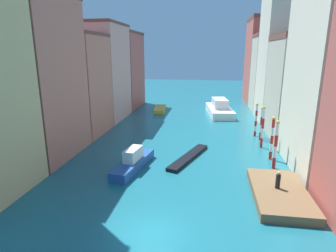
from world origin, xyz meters
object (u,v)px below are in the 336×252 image
(mooring_pole_3, at_px, (261,123))
(motorboat_1, at_px, (160,109))
(gondola_black, at_px, (189,157))
(mooring_pole_2, at_px, (263,127))
(mooring_pole_1, at_px, (272,138))
(person_on_dock, at_px, (278,180))
(mooring_pole_4, at_px, (256,120))
(mooring_pole_0, at_px, (276,144))
(vaporetto_white, at_px, (220,109))
(waterfront_dock, at_px, (279,193))
(motorboat_0, at_px, (133,162))

(mooring_pole_3, distance_m, motorboat_1, 23.15)
(gondola_black, bearing_deg, mooring_pole_2, 30.63)
(mooring_pole_3, relative_size, gondola_black, 0.54)
(mooring_pole_1, distance_m, motorboat_1, 28.46)
(person_on_dock, distance_m, mooring_pole_4, 16.75)
(mooring_pole_0, distance_m, vaporetto_white, 24.69)
(waterfront_dock, xyz_separation_m, mooring_pole_1, (0.92, 8.35, 2.05))
(person_on_dock, relative_size, mooring_pole_4, 0.31)
(person_on_dock, distance_m, mooring_pole_3, 15.17)
(mooring_pole_1, distance_m, motorboat_0, 14.66)
(waterfront_dock, bearing_deg, mooring_pole_0, 82.64)
(mooring_pole_1, bearing_deg, mooring_pole_2, 94.94)
(vaporetto_white, bearing_deg, person_on_dock, -82.90)
(mooring_pole_0, distance_m, mooring_pole_4, 11.00)
(person_on_dock, bearing_deg, mooring_pole_2, 86.39)
(mooring_pole_0, xyz_separation_m, gondola_black, (-8.48, 1.33, -2.31))
(mooring_pole_0, xyz_separation_m, mooring_pole_4, (-0.22, 11.00, -0.16))
(mooring_pole_3, height_order, mooring_pole_4, mooring_pole_4)
(mooring_pole_1, distance_m, mooring_pole_4, 8.53)
(gondola_black, xyz_separation_m, motorboat_1, (-7.53, 24.47, 0.17))
(mooring_pole_0, bearing_deg, motorboat_0, -171.40)
(gondola_black, bearing_deg, mooring_pole_1, 7.52)
(motorboat_0, bearing_deg, motorboat_1, 94.79)
(person_on_dock, xyz_separation_m, vaporetto_white, (-3.72, 29.91, -0.29))
(mooring_pole_1, distance_m, gondola_black, 8.99)
(motorboat_0, bearing_deg, mooring_pole_1, 18.19)
(mooring_pole_1, bearing_deg, waterfront_dock, -96.28)
(mooring_pole_2, relative_size, gondola_black, 0.62)
(mooring_pole_3, distance_m, vaporetto_white, 15.63)
(vaporetto_white, bearing_deg, mooring_pole_2, -75.99)
(mooring_pole_0, bearing_deg, mooring_pole_3, 88.69)
(waterfront_dock, relative_size, vaporetto_white, 0.71)
(mooring_pole_3, height_order, motorboat_0, mooring_pole_3)
(waterfront_dock, xyz_separation_m, person_on_dock, (-0.16, 0.17, 0.99))
(mooring_pole_3, height_order, gondola_black, mooring_pole_3)
(person_on_dock, xyz_separation_m, mooring_pole_0, (0.92, 5.71, 1.16))
(person_on_dock, bearing_deg, mooring_pole_1, 82.47)
(mooring_pole_2, height_order, vaporetto_white, mooring_pole_2)
(person_on_dock, relative_size, motorboat_1, 0.22)
(mooring_pole_2, relative_size, mooring_pole_3, 1.15)
(waterfront_dock, distance_m, gondola_black, 10.56)
(mooring_pole_3, bearing_deg, motorboat_0, -140.46)
(waterfront_dock, distance_m, mooring_pole_0, 6.30)
(mooring_pole_0, distance_m, mooring_pole_3, 9.40)
(waterfront_dock, bearing_deg, mooring_pole_3, 86.35)
(motorboat_1, bearing_deg, mooring_pole_2, -50.97)
(mooring_pole_0, relative_size, mooring_pole_2, 0.96)
(mooring_pole_3, distance_m, gondola_black, 12.04)
(mooring_pole_1, relative_size, gondola_black, 0.57)
(waterfront_dock, bearing_deg, person_on_dock, 134.59)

